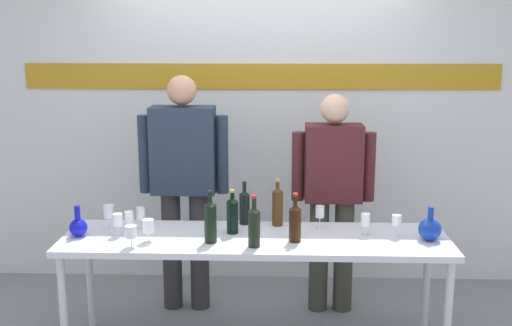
% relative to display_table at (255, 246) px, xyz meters
% --- Properties ---
extents(back_wall, '(5.38, 0.11, 3.00)m').
position_rel_display_table_xyz_m(back_wall, '(0.00, 1.26, 0.79)').
color(back_wall, silver).
rests_on(back_wall, ground).
extents(display_table, '(2.44, 0.64, 0.77)m').
position_rel_display_table_xyz_m(display_table, '(0.00, 0.00, 0.00)').
color(display_table, silver).
rests_on(display_table, ground).
extents(decanter_blue_left, '(0.11, 0.11, 0.20)m').
position_rel_display_table_xyz_m(decanter_blue_left, '(-1.12, -0.03, 0.13)').
color(decanter_blue_left, '#1014BE').
rests_on(decanter_blue_left, display_table).
extents(decanter_blue_right, '(0.14, 0.14, 0.21)m').
position_rel_display_table_xyz_m(decanter_blue_right, '(1.08, -0.03, 0.14)').
color(decanter_blue_right, '#10329D').
rests_on(decanter_blue_right, display_table).
extents(presenter_left, '(0.65, 0.22, 1.74)m').
position_rel_display_table_xyz_m(presenter_left, '(-0.54, 0.61, 0.30)').
color(presenter_left, '#2E2C2E').
rests_on(presenter_left, ground).
extents(presenter_right, '(0.59, 0.22, 1.61)m').
position_rel_display_table_xyz_m(presenter_right, '(0.54, 0.61, 0.21)').
color(presenter_right, '#38392E').
rests_on(presenter_right, ground).
extents(wine_bottle_0, '(0.07, 0.07, 0.29)m').
position_rel_display_table_xyz_m(wine_bottle_0, '(-0.08, 0.26, 0.18)').
color(wine_bottle_0, black).
rests_on(wine_bottle_0, display_table).
extents(wine_bottle_1, '(0.08, 0.08, 0.33)m').
position_rel_display_table_xyz_m(wine_bottle_1, '(-0.27, -0.11, 0.20)').
color(wine_bottle_1, black).
rests_on(wine_bottle_1, display_table).
extents(wine_bottle_2, '(0.07, 0.07, 0.29)m').
position_rel_display_table_xyz_m(wine_bottle_2, '(-0.15, 0.07, 0.19)').
color(wine_bottle_2, black).
rests_on(wine_bottle_2, display_table).
extents(wine_bottle_3, '(0.07, 0.07, 0.31)m').
position_rel_display_table_xyz_m(wine_bottle_3, '(0.25, -0.08, 0.19)').
color(wine_bottle_3, black).
rests_on(wine_bottle_3, display_table).
extents(wine_bottle_4, '(0.07, 0.07, 0.32)m').
position_rel_display_table_xyz_m(wine_bottle_4, '(0.14, 0.24, 0.20)').
color(wine_bottle_4, '#4E2C10').
rests_on(wine_bottle_4, display_table).
extents(wine_bottle_5, '(0.07, 0.07, 0.32)m').
position_rel_display_table_xyz_m(wine_bottle_5, '(0.00, -0.18, 0.19)').
color(wine_bottle_5, black).
rests_on(wine_bottle_5, display_table).
extents(wine_glass_left_0, '(0.06, 0.06, 0.15)m').
position_rel_display_table_xyz_m(wine_glass_left_0, '(-0.87, -0.01, 0.16)').
color(wine_glass_left_0, white).
rests_on(wine_glass_left_0, display_table).
extents(wine_glass_left_1, '(0.07, 0.07, 0.14)m').
position_rel_display_table_xyz_m(wine_glass_left_1, '(-0.74, -0.22, 0.16)').
color(wine_glass_left_1, white).
rests_on(wine_glass_left_1, display_table).
extents(wine_glass_left_2, '(0.06, 0.06, 0.14)m').
position_rel_display_table_xyz_m(wine_glass_left_2, '(-0.81, 0.06, 0.16)').
color(wine_glass_left_2, white).
rests_on(wine_glass_left_2, display_table).
extents(wine_glass_left_3, '(0.06, 0.06, 0.15)m').
position_rel_display_table_xyz_m(wine_glass_left_3, '(-0.75, 0.12, 0.16)').
color(wine_glass_left_3, white).
rests_on(wine_glass_left_3, display_table).
extents(wine_glass_left_4, '(0.07, 0.07, 0.16)m').
position_rel_display_table_xyz_m(wine_glass_left_4, '(-0.96, 0.11, 0.18)').
color(wine_glass_left_4, white).
rests_on(wine_glass_left_4, display_table).
extents(wine_glass_left_5, '(0.07, 0.07, 0.14)m').
position_rel_display_table_xyz_m(wine_glass_left_5, '(-0.65, -0.11, 0.16)').
color(wine_glass_left_5, white).
rests_on(wine_glass_left_5, display_table).
extents(wine_glass_right_0, '(0.06, 0.06, 0.14)m').
position_rel_display_table_xyz_m(wine_glass_right_0, '(0.89, 0.04, 0.16)').
color(wine_glass_right_0, white).
rests_on(wine_glass_right_0, display_table).
extents(wine_glass_right_1, '(0.06, 0.06, 0.15)m').
position_rel_display_table_xyz_m(wine_glass_right_1, '(0.42, 0.18, 0.17)').
color(wine_glass_right_1, white).
rests_on(wine_glass_right_1, display_table).
extents(wine_glass_right_2, '(0.06, 0.06, 0.14)m').
position_rel_display_table_xyz_m(wine_glass_right_2, '(0.70, 0.06, 0.16)').
color(wine_glass_right_2, white).
rests_on(wine_glass_right_2, display_table).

